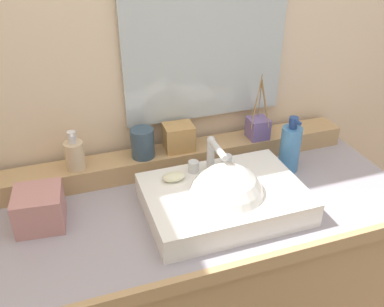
% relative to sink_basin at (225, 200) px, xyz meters
% --- Properties ---
extents(wall_back, '(3.06, 0.20, 2.53)m').
position_rel_sink_basin_xyz_m(wall_back, '(-0.14, 0.45, 0.34)').
color(wall_back, beige).
rests_on(wall_back, ground).
extents(vanity_cabinet, '(1.48, 0.56, 0.89)m').
position_rel_sink_basin_xyz_m(vanity_cabinet, '(-0.14, 0.06, -0.48)').
color(vanity_cabinet, tan).
rests_on(vanity_cabinet, ground).
extents(back_ledge, '(1.39, 0.10, 0.07)m').
position_rel_sink_basin_xyz_m(back_ledge, '(-0.14, 0.28, -0.00)').
color(back_ledge, tan).
rests_on(back_ledge, vanity_cabinet).
extents(sink_basin, '(0.46, 0.32, 0.26)m').
position_rel_sink_basin_xyz_m(sink_basin, '(0.00, 0.00, 0.00)').
color(sink_basin, white).
rests_on(sink_basin, vanity_cabinet).
extents(soap_bar, '(0.07, 0.04, 0.02)m').
position_rel_sink_basin_xyz_m(soap_bar, '(-0.13, 0.10, 0.05)').
color(soap_bar, beige).
rests_on(soap_bar, sink_basin).
extents(soap_dispenser, '(0.06, 0.06, 0.13)m').
position_rel_sink_basin_xyz_m(soap_dispenser, '(-0.39, 0.26, 0.08)').
color(soap_dispenser, beige).
rests_on(soap_dispenser, back_ledge).
extents(tumbler_cup, '(0.08, 0.08, 0.10)m').
position_rel_sink_basin_xyz_m(tumbler_cup, '(-0.18, 0.27, 0.08)').
color(tumbler_cup, '#354A5B').
rests_on(tumbler_cup, back_ledge).
extents(reed_diffuser, '(0.09, 0.09, 0.23)m').
position_rel_sink_basin_xyz_m(reed_diffuser, '(0.23, 0.26, 0.07)').
color(reed_diffuser, '#745D9C').
rests_on(reed_diffuser, back_ledge).
extents(trinket_box, '(0.10, 0.08, 0.09)m').
position_rel_sink_basin_xyz_m(trinket_box, '(-0.05, 0.28, 0.07)').
color(trinket_box, tan).
rests_on(trinket_box, back_ledge).
extents(lotion_bottle, '(0.07, 0.07, 0.20)m').
position_rel_sink_basin_xyz_m(lotion_bottle, '(0.29, 0.14, 0.04)').
color(lotion_bottle, '#4480B9').
rests_on(lotion_bottle, vanity_cabinet).
extents(tissue_box, '(0.14, 0.14, 0.11)m').
position_rel_sink_basin_xyz_m(tissue_box, '(-0.51, 0.12, 0.01)').
color(tissue_box, tan).
rests_on(tissue_box, vanity_cabinet).
extents(mirror, '(0.55, 0.02, 0.54)m').
position_rel_sink_basin_xyz_m(mirror, '(0.06, 0.34, 0.38)').
color(mirror, silver).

